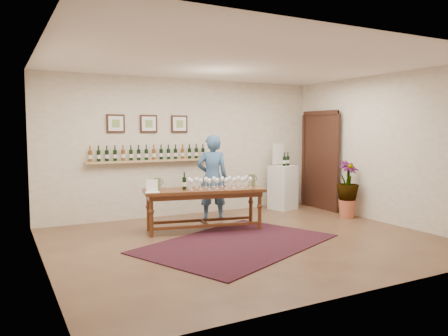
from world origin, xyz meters
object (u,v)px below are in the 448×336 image
tasting_table (204,195)px  potted_plant (347,189)px  person (212,178)px  display_pedestal (283,187)px

tasting_table → potted_plant: (3.00, -0.34, -0.05)m
potted_plant → person: (-2.47, 1.09, 0.25)m
tasting_table → potted_plant: bearing=5.5°
tasting_table → display_pedestal: 2.64m
tasting_table → person: size_ratio=1.30×
tasting_table → display_pedestal: display_pedestal is taller
person → tasting_table: bearing=73.9°
display_pedestal → person: person is taller
display_pedestal → potted_plant: potted_plant is taller
display_pedestal → person: (-1.89, -0.30, 0.35)m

